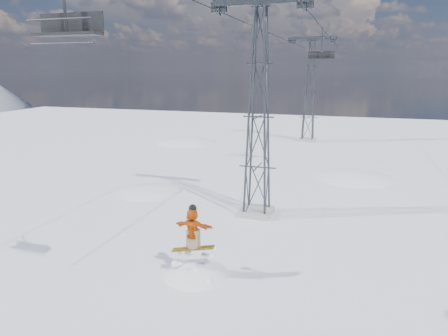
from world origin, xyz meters
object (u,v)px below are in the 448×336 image
at_px(lift_tower_far, 310,93).
at_px(lift_chair_near, 68,26).
at_px(lift_tower_near, 258,117).
at_px(snowboarder_jump, 197,311).

xyz_separation_m(lift_tower_far, lift_chair_near, (-2.20, -36.91, 3.52)).
bearing_deg(lift_chair_near, lift_tower_near, 79.53).
bearing_deg(lift_tower_near, lift_chair_near, -100.47).
bearing_deg(snowboarder_jump, lift_tower_near, 84.58).
height_order(lift_tower_far, snowboarder_jump, lift_tower_far).
distance_m(snowboarder_jump, lift_chair_near, 11.65).
relative_size(lift_tower_near, lift_tower_far, 1.00).
bearing_deg(snowboarder_jump, lift_chair_near, -108.30).
xyz_separation_m(snowboarder_jump, lift_chair_near, (-1.50, -4.53, 10.62)).
bearing_deg(lift_tower_near, lift_tower_far, 90.00).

